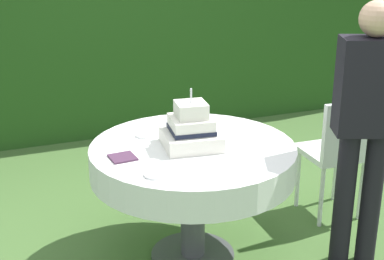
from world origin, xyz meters
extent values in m
plane|color=#476B33|center=(0.00, 0.00, 0.00)|extent=(20.00, 20.00, 0.00)
cube|color=#234C19|center=(0.00, 2.56, 1.11)|extent=(6.75, 0.57, 2.22)
cylinder|color=#4C4C51|center=(0.00, 0.00, 0.01)|extent=(0.52, 0.52, 0.02)
cylinder|color=#4C4C51|center=(0.00, 0.00, 0.36)|extent=(0.15, 0.15, 0.72)
cylinder|color=olive|center=(0.00, 0.00, 0.73)|extent=(1.19, 1.19, 0.03)
cylinder|color=white|center=(0.00, 0.00, 0.66)|extent=(1.22, 1.22, 0.18)
cube|color=white|center=(-0.01, 0.00, 0.79)|extent=(0.36, 0.36, 0.09)
cube|color=white|center=(-0.01, 0.00, 0.88)|extent=(0.26, 0.26, 0.09)
cube|color=black|center=(-0.01, 0.00, 0.85)|extent=(0.27, 0.27, 0.02)
cube|color=white|center=(-0.01, 0.00, 0.97)|extent=(0.19, 0.19, 0.09)
sphere|color=#D13866|center=(0.12, 0.10, 0.86)|extent=(0.08, 0.08, 0.08)
cylinder|color=silver|center=(-0.01, 0.00, 1.06)|extent=(0.01, 0.01, 0.08)
cylinder|color=white|center=(-0.22, 0.26, 0.75)|extent=(0.10, 0.10, 0.01)
cylinder|color=white|center=(-0.33, -0.32, 0.75)|extent=(0.13, 0.13, 0.01)
cube|color=#4C2D47|center=(-0.43, -0.03, 0.75)|extent=(0.15, 0.15, 0.01)
cylinder|color=white|center=(1.28, 0.34, 0.23)|extent=(0.03, 0.03, 0.45)
cylinder|color=white|center=(0.96, 0.35, 0.23)|extent=(0.03, 0.03, 0.45)
cylinder|color=white|center=(1.27, 0.02, 0.23)|extent=(0.03, 0.03, 0.45)
cylinder|color=white|center=(0.95, 0.03, 0.23)|extent=(0.03, 0.03, 0.45)
cube|color=white|center=(1.12, 0.18, 0.47)|extent=(0.41, 0.41, 0.04)
cube|color=white|center=(1.11, 0.00, 0.69)|extent=(0.40, 0.05, 0.40)
cylinder|color=black|center=(0.97, -0.45, 0.42)|extent=(0.12, 0.12, 0.85)
cylinder|color=black|center=(0.82, -0.39, 0.42)|extent=(0.12, 0.12, 0.85)
cube|color=black|center=(0.89, -0.42, 1.12)|extent=(0.41, 0.32, 0.55)
sphere|color=tan|center=(0.89, -0.42, 1.50)|extent=(0.20, 0.20, 0.20)
camera|label=1|loc=(-1.13, -2.88, 1.97)|focal=52.98mm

